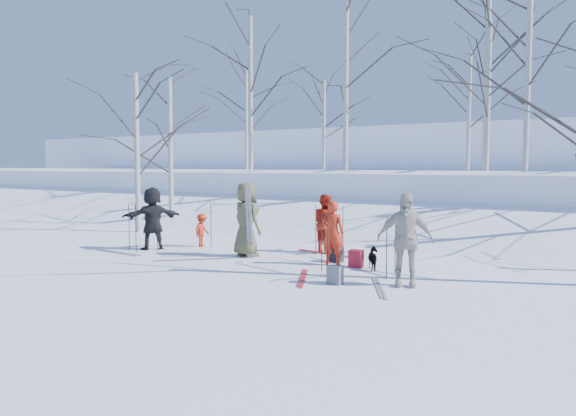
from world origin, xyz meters
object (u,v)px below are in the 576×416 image
Objects in this scene: backpack_dark at (336,254)px; skier_grey_west at (152,218)px; backpack_grey at (335,275)px; skier_cream_east at (405,240)px; skier_redor_behind at (325,223)px; skier_olive_center at (246,219)px; dog at (374,259)px; backpack_red at (356,259)px; skier_red_seated at (202,230)px; skier_red_north at (333,233)px.

skier_grey_west is at bearing -168.25° from backpack_dark.
backpack_grey is 2.64m from backpack_dark.
skier_cream_east is 4.74× the size of backpack_dark.
skier_redor_behind is at bearing 123.25° from backpack_grey.
skier_olive_center reaches higher than skier_redor_behind.
skier_grey_west reaches higher than skier_redor_behind.
skier_cream_east is 4.99× the size of backpack_grey.
dog is 1.48× the size of backpack_red.
skier_cream_east reaches higher than skier_redor_behind.
backpack_red is at bearing -159.19° from skier_olive_center.
skier_redor_behind is at bearing 138.32° from backpack_red.
skier_redor_behind reaches higher than backpack_red.
dog is 1.63× the size of backpack_grey.
skier_red_seated is at bearing 43.30° from skier_redor_behind.
backpack_red is (6.20, 0.75, -0.69)m from skier_grey_west.
skier_redor_behind is at bearing 147.66° from skier_grey_west.
dog is (-1.28, 1.29, -0.69)m from skier_cream_east.
skier_red_north is 0.87× the size of skier_grey_west.
backpack_dark is (4.62, -0.07, -0.30)m from skier_red_seated.
skier_cream_east is at bearing 166.26° from skier_redor_behind.
backpack_grey is at bearing 148.70° from skier_redor_behind.
skier_cream_east reaches higher than backpack_red.
skier_cream_east reaches higher than skier_grey_west.
skier_red_seated reaches higher than dog.
dog is at bearing -1.98° from backpack_red.
skier_red_seated is 5.41m from backpack_red.
skier_redor_behind is at bearing 115.75° from skier_cream_east.
skier_redor_behind reaches higher than dog.
skier_red_seated is 1.50m from skier_grey_west.
skier_red_seated is at bearing -15.02° from skier_red_north.
skier_redor_behind is 2.85m from dog.
skier_olive_center is at bearing -176.59° from backpack_red.
backpack_grey is (6.72, -1.18, -0.71)m from skier_grey_west.
skier_red_seated is at bearing 179.14° from backpack_dark.
skier_cream_east is at bearing 142.23° from skier_red_north.
skier_redor_behind is 3.78m from skier_red_seated.
skier_red_north is 5.61m from skier_grey_west.
backpack_red is (3.19, 0.19, -0.78)m from skier_olive_center.
skier_red_north reaches higher than backpack_red.
skier_red_north is 0.72m from backpack_dark.
backpack_red is at bearing 171.70° from skier_red_north.
skier_red_seated is 2.62× the size of backpack_grey.
skier_cream_east is 3.06× the size of dog.
skier_red_seated is (-2.20, 0.63, -0.49)m from skier_olive_center.
skier_grey_west is at bearing 53.59° from skier_redor_behind.
skier_cream_east reaches higher than skier_red_north.
skier_red_seated is at bearing 141.18° from skier_cream_east.
skier_grey_west reaches higher than skier_red_north.
skier_red_north is 1.24m from dog.
skier_cream_east is (3.57, -2.91, 0.13)m from skier_redor_behind.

